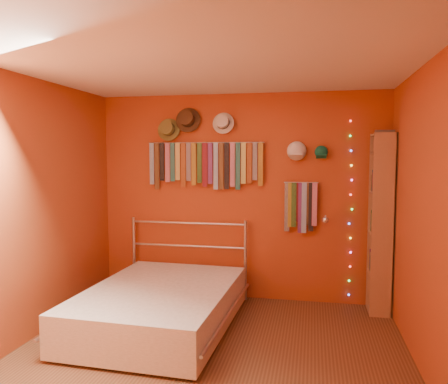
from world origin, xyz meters
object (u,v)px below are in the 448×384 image
Objects in this scene: bed at (160,306)px; tie_rack at (205,163)px; bookshelf at (385,223)px; reading_lamp at (325,220)px.

tie_rack is at bearing 80.97° from bed.
bookshelf is 0.98× the size of bed.
reading_lamp is 2.03m from bed.
tie_rack is at bearing 172.65° from reading_lamp.
tie_rack is 1.80m from bed.
bookshelf reaches higher than bed.
bookshelf is (0.64, 0.03, -0.02)m from reading_lamp.
bed is (-1.65, -0.87, -0.81)m from reading_lamp.
reading_lamp reaches higher than bed.
reading_lamp is at bearing -177.24° from bookshelf.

